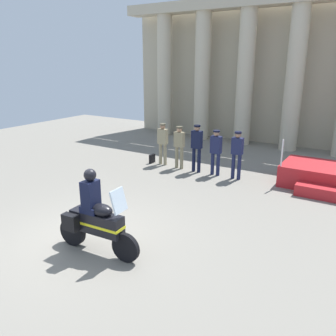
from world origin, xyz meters
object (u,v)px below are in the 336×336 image
(officer_in_row_2, at_px, (197,145))
(officer_in_row_4, at_px, (237,151))
(officer_in_row_3, at_px, (216,149))
(reviewing_stand, at_px, (330,178))
(briefcase_on_ground, at_px, (152,159))
(officer_in_row_1, at_px, (179,144))
(motorcycle_with_rider, at_px, (94,219))
(officer_in_row_0, at_px, (163,141))

(officer_in_row_2, height_order, officer_in_row_4, officer_in_row_2)
(officer_in_row_2, relative_size, officer_in_row_3, 1.07)
(reviewing_stand, bearing_deg, officer_in_row_2, -170.41)
(officer_in_row_3, bearing_deg, briefcase_on_ground, -1.03)
(officer_in_row_4, bearing_deg, reviewing_stand, -165.05)
(officer_in_row_1, distance_m, motorcycle_with_rider, 6.49)
(officer_in_row_2, xyz_separation_m, officer_in_row_4, (1.57, -0.00, -0.04))
(officer_in_row_3, xyz_separation_m, motorcycle_with_rider, (0.03, -6.28, -0.18))
(briefcase_on_ground, bearing_deg, officer_in_row_1, -2.14)
(officer_in_row_1, relative_size, briefcase_on_ground, 4.56)
(reviewing_stand, xyz_separation_m, officer_in_row_1, (-5.29, -0.71, 0.63))
(officer_in_row_3, bearing_deg, officer_in_row_1, -0.45)
(officer_in_row_0, xyz_separation_m, officer_in_row_3, (2.35, -0.12, -0.00))
(officer_in_row_0, distance_m, briefcase_on_ground, 0.94)
(motorcycle_with_rider, bearing_deg, officer_in_row_1, 100.68)
(reviewing_stand, distance_m, officer_in_row_1, 5.38)
(motorcycle_with_rider, height_order, briefcase_on_ground, motorcycle_with_rider)
(officer_in_row_0, height_order, officer_in_row_1, officer_in_row_0)
(officer_in_row_0, bearing_deg, officer_in_row_1, 173.97)
(reviewing_stand, height_order, briefcase_on_ground, reviewing_stand)
(officer_in_row_1, relative_size, motorcycle_with_rider, 0.78)
(motorcycle_with_rider, bearing_deg, officer_in_row_3, 87.02)
(officer_in_row_2, relative_size, briefcase_on_ground, 4.94)
(officer_in_row_0, distance_m, officer_in_row_2, 1.59)
(officer_in_row_1, bearing_deg, motorcycle_with_rider, 104.40)
(reviewing_stand, distance_m, motorcycle_with_rider, 7.95)
(motorcycle_with_rider, distance_m, briefcase_on_ground, 7.00)
(officer_in_row_0, distance_m, officer_in_row_1, 0.82)
(reviewing_stand, distance_m, officer_in_row_4, 3.12)
(officer_in_row_1, distance_m, officer_in_row_2, 0.78)
(officer_in_row_3, height_order, officer_in_row_4, officer_in_row_4)
(reviewing_stand, xyz_separation_m, officer_in_row_3, (-3.76, -0.74, 0.63))
(reviewing_stand, bearing_deg, officer_in_row_0, -174.20)
(officer_in_row_0, xyz_separation_m, motorcycle_with_rider, (2.38, -6.39, -0.19))
(officer_in_row_1, bearing_deg, officer_in_row_2, 176.64)
(officer_in_row_4, relative_size, motorcycle_with_rider, 0.81)
(officer_in_row_2, bearing_deg, reviewing_stand, -169.98)
(officer_in_row_1, xyz_separation_m, officer_in_row_3, (1.53, -0.02, 0.01))
(officer_in_row_2, height_order, briefcase_on_ground, officer_in_row_2)
(officer_in_row_1, xyz_separation_m, motorcycle_with_rider, (1.57, -6.30, -0.18))
(officer_in_row_4, height_order, motorcycle_with_rider, motorcycle_with_rider)
(reviewing_stand, height_order, officer_in_row_1, officer_in_row_1)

